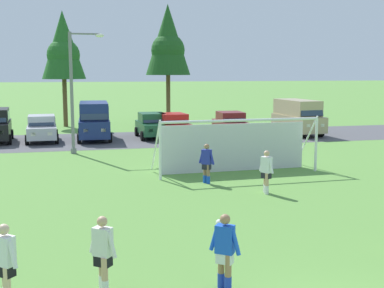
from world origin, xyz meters
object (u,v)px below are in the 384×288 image
(player_midfield_center, at_px, (103,254))
(player_trailing_back, at_px, (266,172))
(soccer_goal, at_px, (235,144))
(parked_car_slot_right, at_px, (231,124))
(player_striker_near, at_px, (207,164))
(parked_car_slot_center, at_px, (152,125))
(parked_car_slot_left, at_px, (42,128))
(parked_car_slot_far_right, at_px, (298,116))
(parked_car_slot_center_right, at_px, (173,126))
(soccer_ball, at_px, (219,223))
(parked_car_slot_center_left, at_px, (94,120))
(player_winger_left, at_px, (6,264))
(street_lamp, at_px, (75,91))
(player_defender_far, at_px, (225,252))

(player_midfield_center, bearing_deg, player_trailing_back, 48.19)
(soccer_goal, distance_m, parked_car_slot_right, 12.94)
(player_striker_near, bearing_deg, parked_car_slot_center, 89.25)
(parked_car_slot_left, height_order, parked_car_slot_far_right, parked_car_slot_far_right)
(soccer_goal, bearing_deg, parked_car_slot_center_right, 91.90)
(parked_car_slot_center_right, xyz_separation_m, parked_car_slot_far_right, (9.20, -0.01, 0.47))
(player_striker_near, xyz_separation_m, parked_car_slot_far_right, (10.71, 14.04, 0.52))
(parked_car_slot_right, bearing_deg, parked_car_slot_center_right, -175.79)
(soccer_goal, relative_size, player_striker_near, 4.56)
(soccer_ball, relative_size, parked_car_slot_center_left, 0.05)
(player_striker_near, bearing_deg, player_winger_left, -124.94)
(player_trailing_back, height_order, parked_car_slot_right, parked_car_slot_right)
(player_striker_near, height_order, player_winger_left, same)
(soccer_goal, bearing_deg, street_lamp, 134.00)
(player_striker_near, relative_size, player_midfield_center, 1.00)
(player_defender_far, height_order, parked_car_slot_left, parked_car_slot_left)
(player_defender_far, bearing_deg, soccer_goal, 70.46)
(player_midfield_center, height_order, player_defender_far, same)
(soccer_goal, bearing_deg, soccer_ball, -111.71)
(player_striker_near, xyz_separation_m, parked_car_slot_center_right, (1.51, 14.05, 0.05))
(parked_car_slot_center_left, xyz_separation_m, parked_car_slot_right, (9.49, -0.33, -0.47))
(player_striker_near, bearing_deg, player_defender_far, -103.26)
(player_winger_left, distance_m, parked_car_slot_right, 27.09)
(soccer_goal, xyz_separation_m, player_midfield_center, (-6.77, -11.59, -0.47))
(player_striker_near, relative_size, parked_car_slot_left, 0.38)
(street_lamp, bearing_deg, player_midfield_center, -89.52)
(soccer_goal, height_order, street_lamp, street_lamp)
(player_winger_left, distance_m, parked_car_slot_center, 25.43)
(player_defender_far, xyz_separation_m, street_lamp, (-2.65, 19.22, 2.66))
(player_midfield_center, xyz_separation_m, parked_car_slot_left, (-2.27, 24.21, 0.05))
(parked_car_slot_center_left, bearing_deg, player_defender_far, -86.78)
(player_midfield_center, xyz_separation_m, parked_car_slot_center, (5.05, 24.38, 0.05))
(player_midfield_center, height_order, street_lamp, street_lamp)
(player_striker_near, height_order, parked_car_slot_left, parked_car_slot_left)
(parked_car_slot_center, distance_m, parked_car_slot_right, 5.55)
(player_winger_left, bearing_deg, street_lamp, 84.73)
(soccer_ball, xyz_separation_m, street_lamp, (-3.82, 14.97, 3.37))
(soccer_ball, bearing_deg, parked_car_slot_left, 106.21)
(player_striker_near, bearing_deg, player_midfield_center, -116.89)
(parked_car_slot_center, distance_m, parked_car_slot_far_right, 10.56)
(soccer_goal, xyz_separation_m, parked_car_slot_center_left, (-5.67, 12.68, 0.05))
(parked_car_slot_center, relative_size, parked_car_slot_right, 0.99)
(soccer_goal, height_order, parked_car_slot_center, soccer_goal)
(player_defender_far, height_order, parked_car_slot_far_right, parked_car_slot_far_right)
(parked_car_slot_center_right, bearing_deg, player_winger_left, -109.21)
(parked_car_slot_left, xyz_separation_m, parked_car_slot_center_left, (3.37, 0.07, 0.47))
(parked_car_slot_right, bearing_deg, parked_car_slot_center, 175.59)
(player_striker_near, bearing_deg, parked_car_slot_center_right, 83.87)
(player_defender_far, distance_m, player_winger_left, 4.41)
(parked_car_slot_center_right, xyz_separation_m, parked_car_slot_right, (4.22, 0.31, 0.00))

